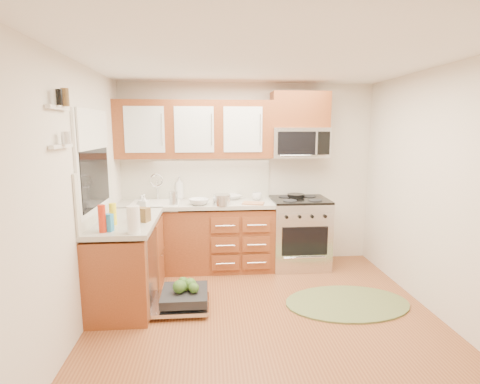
{
  "coord_description": "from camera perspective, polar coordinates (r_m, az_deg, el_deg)",
  "views": [
    {
      "loc": [
        -0.55,
        -3.47,
        1.89
      ],
      "look_at": [
        -0.18,
        0.85,
        1.15
      ],
      "focal_mm": 28.0,
      "sensor_mm": 36.0,
      "label": 1
    }
  ],
  "objects": [
    {
      "name": "mustard_bottle",
      "position": [
        3.99,
        -18.79,
        -3.21
      ],
      "size": [
        0.08,
        0.08,
        0.22
      ],
      "primitive_type": "cylinder",
      "rotation": [
        0.0,
        0.0,
        0.09
      ],
      "color": "yellow",
      "rests_on": "countertop_left"
    },
    {
      "name": "wall_front",
      "position": [
        1.91,
        12.33,
        -10.11
      ],
      "size": [
        3.5,
        0.04,
        2.5
      ],
      "primitive_type": "cube",
      "color": "beige",
      "rests_on": "ground"
    },
    {
      "name": "sink",
      "position": [
        5.05,
        -12.7,
        -3.02
      ],
      "size": [
        0.62,
        0.5,
        0.26
      ],
      "primitive_type": null,
      "color": "white",
      "rests_on": "ground"
    },
    {
      "name": "countertop_back",
      "position": [
        5.01,
        -6.75,
        -1.8
      ],
      "size": [
        2.07,
        0.64,
        0.05
      ],
      "primitive_type": "cube",
      "color": "#B7B2A7",
      "rests_on": "base_cabinet_back"
    },
    {
      "name": "window",
      "position": [
        4.15,
        -21.47,
        4.31
      ],
      "size": [
        0.03,
        1.05,
        1.05
      ],
      "primitive_type": null,
      "color": "white",
      "rests_on": "ground"
    },
    {
      "name": "cutting_board",
      "position": [
        4.84,
        2.05,
        -1.72
      ],
      "size": [
        0.31,
        0.24,
        0.02
      ],
      "primitive_type": "cube",
      "rotation": [
        0.0,
        0.0,
        -0.29
      ],
      "color": "#AA754E",
      "rests_on": "countertop_back"
    },
    {
      "name": "backsplash_left",
      "position": [
        4.22,
        -21.09,
        -0.26
      ],
      "size": [
        0.02,
        1.25,
        0.57
      ],
      "primitive_type": "cube",
      "color": "beige",
      "rests_on": "ground"
    },
    {
      "name": "cup",
      "position": [
        5.1,
        2.6,
        -0.66
      ],
      "size": [
        0.15,
        0.15,
        0.1
      ],
      "primitive_type": "imported",
      "rotation": [
        0.0,
        0.0,
        0.16
      ],
      "color": "#999999",
      "rests_on": "countertop_back"
    },
    {
      "name": "wall_back",
      "position": [
        5.28,
        1.17,
        2.71
      ],
      "size": [
        3.5,
        0.04,
        2.5
      ],
      "primitive_type": "cube",
      "color": "beige",
      "rests_on": "ground"
    },
    {
      "name": "cabinet_over_mw",
      "position": [
        5.19,
        9.07,
        12.26
      ],
      "size": [
        0.76,
        0.35,
        0.47
      ],
      "primitive_type": "cube",
      "color": "#652F16",
      "rests_on": "ground"
    },
    {
      "name": "paper_towel_roll",
      "position": [
        3.61,
        -15.92,
        -4.07
      ],
      "size": [
        0.13,
        0.13,
        0.26
      ],
      "primitive_type": "cylinder",
      "rotation": [
        0.0,
        0.0,
        -0.13
      ],
      "color": "white",
      "rests_on": "countertop_left"
    },
    {
      "name": "floor",
      "position": [
        3.99,
        3.87,
        -18.66
      ],
      "size": [
        3.5,
        3.5,
        0.0
      ],
      "primitive_type": "plane",
      "color": "brown",
      "rests_on": "ground"
    },
    {
      "name": "window_blind",
      "position": [
        4.13,
        -21.42,
        8.88
      ],
      "size": [
        0.02,
        0.96,
        0.4
      ],
      "primitive_type": "cube",
      "color": "white",
      "rests_on": "ground"
    },
    {
      "name": "bowl_b",
      "position": [
        4.81,
        -6.29,
        -1.49
      ],
      "size": [
        0.33,
        0.33,
        0.08
      ],
      "primitive_type": "imported",
      "rotation": [
        0.0,
        0.0,
        0.39
      ],
      "color": "#999999",
      "rests_on": "countertop_back"
    },
    {
      "name": "rug",
      "position": [
        4.41,
        16.01,
        -15.95
      ],
      "size": [
        1.45,
        1.04,
        0.02
      ],
      "primitive_type": null,
      "rotation": [
        0.0,
        0.0,
        -0.12
      ],
      "color": "olive",
      "rests_on": "ground"
    },
    {
      "name": "shelf_upper",
      "position": [
        3.33,
        -25.96,
        11.48
      ],
      "size": [
        0.04,
        0.4,
        0.03
      ],
      "primitive_type": "cube",
      "color": "white",
      "rests_on": "ground"
    },
    {
      "name": "soap_bottle_b",
      "position": [
        4.47,
        -14.4,
        -1.7
      ],
      "size": [
        0.12,
        0.12,
        0.21
      ],
      "primitive_type": "imported",
      "rotation": [
        0.0,
        0.0,
        -0.35
      ],
      "color": "#999999",
      "rests_on": "countertop_left"
    },
    {
      "name": "wall_left",
      "position": [
        3.72,
        -23.57,
        -1.04
      ],
      "size": [
        0.04,
        3.5,
        2.5
      ],
      "primitive_type": "cube",
      "color": "beige",
      "rests_on": "ground"
    },
    {
      "name": "base_cabinet_back",
      "position": [
        5.13,
        -6.64,
        -6.98
      ],
      "size": [
        2.05,
        0.6,
        0.85
      ],
      "primitive_type": "cube",
      "color": "#652F16",
      "rests_on": "ground"
    },
    {
      "name": "wooden_box",
      "position": [
        4.05,
        -14.69,
        -3.35
      ],
      "size": [
        0.18,
        0.15,
        0.15
      ],
      "primitive_type": "cube",
      "rotation": [
        0.0,
        0.0,
        -0.41
      ],
      "color": "brown",
      "rests_on": "countertop_left"
    },
    {
      "name": "dishwasher",
      "position": [
        4.18,
        -8.97,
        -15.8
      ],
      "size": [
        0.7,
        0.6,
        0.2
      ],
      "primitive_type": null,
      "color": "silver",
      "rests_on": "ground"
    },
    {
      "name": "microwave",
      "position": [
        5.17,
        9.01,
        7.44
      ],
      "size": [
        0.76,
        0.38,
        0.4
      ],
      "primitive_type": null,
      "color": "silver",
      "rests_on": "ground"
    },
    {
      "name": "wall_right",
      "position": [
        4.21,
        28.37,
        -0.25
      ],
      "size": [
        0.04,
        3.5,
        2.5
      ],
      "primitive_type": "cube",
      "color": "beige",
      "rests_on": "ground"
    },
    {
      "name": "canister",
      "position": [
        4.82,
        -10.12,
        -0.96
      ],
      "size": [
        0.14,
        0.14,
        0.18
      ],
      "primitive_type": "cylinder",
      "rotation": [
        0.0,
        0.0,
        -0.36
      ],
      "color": "silver",
      "rests_on": "countertop_back"
    },
    {
      "name": "stock_pot",
      "position": [
        4.77,
        -2.81,
        -1.18
      ],
      "size": [
        0.29,
        0.29,
        0.13
      ],
      "primitive_type": "cylinder",
      "rotation": [
        0.0,
        0.0,
        0.4
      ],
      "color": "silver",
      "rests_on": "countertop_back"
    },
    {
      "name": "bowl_a",
      "position": [
        5.16,
        -1.24,
        -0.77
      ],
      "size": [
        0.32,
        0.32,
        0.06
      ],
      "primitive_type": "imported",
      "rotation": [
        0.0,
        0.0,
        0.4
      ],
      "color": "#999999",
      "rests_on": "countertop_back"
    },
    {
      "name": "blue_carton",
      "position": [
        3.77,
        -19.56,
        -4.42
      ],
      "size": [
        0.12,
        0.09,
        0.17
      ],
      "primitive_type": "cube",
      "rotation": [
        0.0,
        0.0,
        -0.26
      ],
      "color": "teal",
      "rests_on": "countertop_left"
    },
    {
      "name": "upper_cabinets",
      "position": [
        5.04,
        -6.92,
        9.43
      ],
      "size": [
        2.05,
        0.35,
        0.75
      ],
      "primitive_type": null,
      "color": "#652F16",
      "rests_on": "ground"
    },
    {
      "name": "countertop_left",
      "position": [
        4.21,
        -16.96,
        -4.37
      ],
      "size": [
        0.64,
        1.27,
        0.05
      ],
      "primitive_type": "cube",
      "color": "#B7B2A7",
      "rests_on": "base_cabinet_left"
    },
    {
      "name": "backsplash_back",
      "position": [
        5.25,
        -6.71,
        2.16
      ],
      "size": [
        2.05,
        0.02,
        0.57
      ],
      "primitive_type": "cube",
      "color": "beige",
      "rests_on": "ground"
    },
    {
      "name": "ceiling",
      "position": [
        3.56,
        4.36,
        19.51
      ],
      "size": [
        3.5,
        3.5,
        0.0
      ],
      "primitive_type": "plane",
      "rotation": [
        3.14,
        0.0,
        0.0
      ],
      "color": "white",
      "rests_on": "ground"
    },
    {
      "name": "shelf_lower",
      "position": [
        3.33,
        -25.58,
        6.33
      ],
      "size": [
        0.04,
        0.4,
        0.03
      ],
      "primitive_type": "cube",
      "color": "white",
      "rests_on": "ground"
    },
    {
      "name": "skillet",
      "position": [
        5.23,
        8.53,
        -0.54
      ],
      "size": [
        0.31,
        0.31,
        0.04
      ],
      "primitive_type": "cylinder",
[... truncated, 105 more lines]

